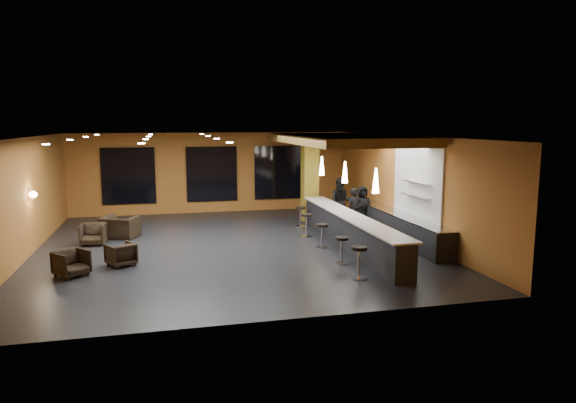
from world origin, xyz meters
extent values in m
cube|color=black|center=(0.00, 0.00, -0.05)|extent=(12.00, 13.00, 0.10)
cube|color=black|center=(0.00, 0.00, 3.55)|extent=(12.00, 13.00, 0.10)
cube|color=#A05E24|center=(0.00, 6.55, 1.75)|extent=(12.00, 0.10, 3.50)
cube|color=#A05E24|center=(0.00, -6.55, 1.75)|extent=(12.00, 0.10, 3.50)
cube|color=#A05E24|center=(-6.05, 0.00, 1.75)|extent=(0.10, 13.00, 3.50)
cube|color=#A05E24|center=(6.05, 0.00, 1.75)|extent=(0.10, 13.00, 3.50)
cube|color=olive|center=(4.00, 1.00, 3.36)|extent=(3.60, 8.00, 0.28)
cube|color=black|center=(-3.50, 6.44, 1.70)|extent=(2.20, 0.06, 2.40)
cube|color=black|center=(0.00, 6.44, 1.70)|extent=(2.20, 0.06, 2.40)
cube|color=black|center=(3.00, 6.44, 1.70)|extent=(2.20, 0.06, 2.40)
cube|color=white|center=(5.96, -1.00, 2.00)|extent=(0.06, 3.20, 2.40)
cube|color=black|center=(3.65, -1.00, 0.50)|extent=(0.60, 8.00, 1.00)
cube|color=silver|center=(3.65, -1.00, 1.02)|extent=(0.78, 8.10, 0.05)
cube|color=black|center=(5.65, -0.50, 0.43)|extent=(0.70, 6.00, 0.86)
cube|color=silver|center=(5.65, -0.50, 0.89)|extent=(0.72, 6.00, 0.03)
cube|color=silver|center=(5.82, -1.20, 1.60)|extent=(0.30, 1.50, 0.03)
cube|color=silver|center=(5.82, -1.20, 2.05)|extent=(0.30, 1.50, 0.03)
cube|color=olive|center=(3.65, 3.60, 1.75)|extent=(0.60, 0.60, 3.50)
sphere|color=#FFE5B2|center=(-5.88, 0.50, 1.80)|extent=(0.22, 0.22, 0.22)
cone|color=white|center=(3.65, -3.00, 2.35)|extent=(0.20, 0.20, 0.70)
cone|color=white|center=(3.65, -0.50, 2.35)|extent=(0.20, 0.20, 0.70)
cone|color=white|center=(3.65, 2.00, 2.35)|extent=(0.20, 0.20, 0.70)
imported|color=black|center=(4.69, 1.27, 0.79)|extent=(0.60, 0.42, 1.58)
imported|color=black|center=(4.49, 2.19, 0.93)|extent=(1.10, 0.99, 1.86)
imported|color=black|center=(5.17, 1.72, 0.80)|extent=(0.84, 0.61, 1.59)
imported|color=black|center=(-4.44, -2.31, 0.34)|extent=(1.04, 1.04, 0.68)
imported|color=black|center=(-3.28, -1.58, 0.32)|extent=(0.94, 0.95, 0.64)
imported|color=black|center=(-4.34, 1.20, 0.35)|extent=(0.79, 0.81, 0.70)
imported|color=black|center=(-3.57, 2.08, 0.37)|extent=(1.46, 1.38, 0.75)
cylinder|color=silver|center=(2.71, -4.26, 0.02)|extent=(0.42, 0.42, 0.03)
cylinder|color=silver|center=(2.71, -4.26, 0.39)|extent=(0.07, 0.07, 0.74)
cylinder|color=black|center=(2.71, -4.26, 0.79)|extent=(0.40, 0.40, 0.08)
cylinder|color=silver|center=(2.74, -2.82, 0.01)|extent=(0.39, 0.39, 0.03)
cylinder|color=silver|center=(2.74, -2.82, 0.36)|extent=(0.07, 0.07, 0.68)
cylinder|color=black|center=(2.74, -2.82, 0.73)|extent=(0.37, 0.37, 0.08)
cylinder|color=silver|center=(2.75, -0.96, 0.01)|extent=(0.39, 0.39, 0.03)
cylinder|color=silver|center=(2.75, -0.96, 0.36)|extent=(0.07, 0.07, 0.69)
cylinder|color=black|center=(2.75, -0.96, 0.74)|extent=(0.37, 0.37, 0.08)
cylinder|color=silver|center=(2.70, 0.67, 0.02)|extent=(0.41, 0.41, 0.03)
cylinder|color=silver|center=(2.70, 0.67, 0.38)|extent=(0.07, 0.07, 0.72)
cylinder|color=black|center=(2.70, 0.67, 0.78)|extent=(0.39, 0.39, 0.08)
cylinder|color=silver|center=(2.95, 2.43, 0.01)|extent=(0.39, 0.39, 0.03)
cylinder|color=silver|center=(2.95, 2.43, 0.36)|extent=(0.07, 0.07, 0.68)
cylinder|color=black|center=(2.95, 2.43, 0.73)|extent=(0.37, 0.37, 0.08)
camera|label=1|loc=(-2.02, -16.10, 3.94)|focal=32.00mm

